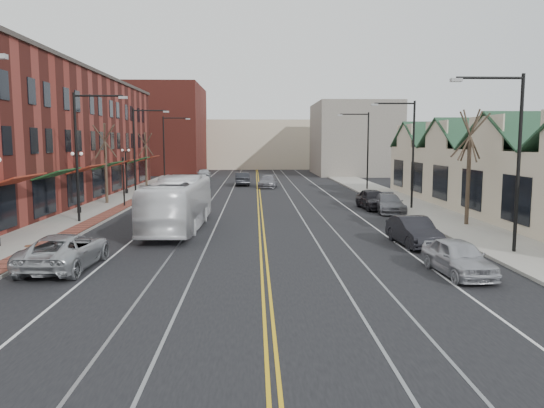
{
  "coord_description": "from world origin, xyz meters",
  "views": [
    {
      "loc": [
        -0.38,
        -17.51,
        5.19
      ],
      "look_at": [
        0.49,
        9.2,
        2.0
      ],
      "focal_mm": 35.0,
      "sensor_mm": 36.0,
      "label": 1
    }
  ],
  "objects": [
    {
      "name": "building_right",
      "position": [
        18.0,
        20.0,
        2.3
      ],
      "size": [
        8.0,
        36.0,
        4.6
      ],
      "primitive_type": "cube",
      "color": "beige",
      "rests_on": "ground"
    },
    {
      "name": "building_left",
      "position": [
        -19.0,
        27.0,
        5.5
      ],
      "size": [
        10.0,
        50.0,
        11.0
      ],
      "primitive_type": "cube",
      "color": "maroon",
      "rests_on": "ground"
    },
    {
      "name": "tree_left_near",
      "position": [
        -12.5,
        26.0,
        3.51
      ],
      "size": [
        1.78,
        1.37,
        6.48
      ],
      "color": "#382B21",
      "rests_on": "sidewalk_left"
    },
    {
      "name": "parked_suv",
      "position": [
        -8.13,
        3.96,
        0.73
      ],
      "size": [
        2.66,
        5.34,
        1.45
      ],
      "primitive_type": "imported",
      "rotation": [
        0.0,
        0.0,
        3.09
      ],
      "color": "#A6A8AD",
      "rests_on": "ground"
    },
    {
      "name": "tree_left_far",
      "position": [
        -12.5,
        42.0,
        3.28
      ],
      "size": [
        1.66,
        1.28,
        6.02
      ],
      "color": "#382B21",
      "rests_on": "sidewalk_left"
    },
    {
      "name": "sidewalk_right",
      "position": [
        12.0,
        20.0,
        0.07
      ],
      "size": [
        4.0,
        120.0,
        0.15
      ],
      "primitive_type": "cube",
      "color": "gray",
      "rests_on": "ground"
    },
    {
      "name": "streetlight_r_1",
      "position": [
        11.05,
        22.0,
        5.03
      ],
      "size": [
        3.33,
        0.25,
        8.0
      ],
      "color": "black",
      "rests_on": "sidewalk_right"
    },
    {
      "name": "streetlight_l_3",
      "position": [
        -11.05,
        48.0,
        5.03
      ],
      "size": [
        3.33,
        0.25,
        8.0
      ],
      "color": "black",
      "rests_on": "sidewalk_left"
    },
    {
      "name": "distant_car_far",
      "position": [
        -7.17,
        53.05,
        0.79
      ],
      "size": [
        2.3,
        4.8,
        1.58
      ],
      "primitive_type": "imported",
      "rotation": [
        0.0,
        0.0,
        3.24
      ],
      "color": "#A5A8AC",
      "rests_on": "ground"
    },
    {
      "name": "streetlight_r_0",
      "position": [
        11.05,
        6.0,
        5.03
      ],
      "size": [
        3.33,
        0.25,
        8.0
      ],
      "color": "black",
      "rests_on": "sidewalk_right"
    },
    {
      "name": "ground",
      "position": [
        0.0,
        0.0,
        0.0
      ],
      "size": [
        160.0,
        160.0,
        0.0
      ],
      "primitive_type": "plane",
      "color": "black",
      "rests_on": "ground"
    },
    {
      "name": "backdrop_left",
      "position": [
        -16.0,
        70.0,
        7.0
      ],
      "size": [
        14.0,
        18.0,
        14.0
      ],
      "primitive_type": "cube",
      "color": "maroon",
      "rests_on": "ground"
    },
    {
      "name": "manhole_far",
      "position": [
        -11.2,
        8.0,
        0.16
      ],
      "size": [
        0.6,
        0.6,
        0.02
      ],
      "primitive_type": "cylinder",
      "color": "#592D19",
      "rests_on": "sidewalk_left"
    },
    {
      "name": "lamppost_l_3",
      "position": [
        -12.8,
        34.0,
        2.2
      ],
      "size": [
        0.84,
        0.28,
        4.27
      ],
      "color": "black",
      "rests_on": "sidewalk_left"
    },
    {
      "name": "sidewalk_left",
      "position": [
        -12.0,
        20.0,
        0.07
      ],
      "size": [
        4.0,
        120.0,
        0.15
      ],
      "primitive_type": "cube",
      "color": "gray",
      "rests_on": "ground"
    },
    {
      "name": "distant_car_left",
      "position": [
        -1.83,
        44.42,
        0.77
      ],
      "size": [
        1.79,
        4.73,
        1.54
      ],
      "primitive_type": "imported",
      "rotation": [
        0.0,
        0.0,
        3.18
      ],
      "color": "black",
      "rests_on": "ground"
    },
    {
      "name": "tree_right_mid",
      "position": [
        12.5,
        14.0,
        3.75
      ],
      "size": [
        1.9,
        1.46,
        6.93
      ],
      "color": "#382B21",
      "rests_on": "sidewalk_right"
    },
    {
      "name": "traffic_signal",
      "position": [
        -10.6,
        24.0,
        2.35
      ],
      "size": [
        0.18,
        0.15,
        3.8
      ],
      "color": "black",
      "rests_on": "sidewalk_left"
    },
    {
      "name": "parked_car_b",
      "position": [
        7.5,
        8.2,
        0.72
      ],
      "size": [
        1.83,
        4.46,
        1.44
      ],
      "primitive_type": "imported",
      "rotation": [
        0.0,
        0.0,
        0.07
      ],
      "color": "black",
      "rests_on": "ground"
    },
    {
      "name": "lamppost_l_2",
      "position": [
        -12.8,
        20.0,
        2.2
      ],
      "size": [
        0.84,
        0.28,
        4.27
      ],
      "color": "black",
      "rests_on": "sidewalk_left"
    },
    {
      "name": "distant_car_right",
      "position": [
        1.08,
        41.42,
        0.69
      ],
      "size": [
        2.41,
        4.93,
        1.38
      ],
      "primitive_type": "imported",
      "rotation": [
        0.0,
        0.0,
        -0.1
      ],
      "color": "slate",
      "rests_on": "ground"
    },
    {
      "name": "streetlight_r_2",
      "position": [
        11.05,
        38.0,
        5.03
      ],
      "size": [
        3.33,
        0.25,
        8.0
      ],
      "color": "black",
      "rests_on": "sidewalk_right"
    },
    {
      "name": "backdrop_right",
      "position": [
        15.0,
        65.0,
        5.5
      ],
      "size": [
        12.0,
        16.0,
        11.0
      ],
      "primitive_type": "cube",
      "color": "slate",
      "rests_on": "ground"
    },
    {
      "name": "backdrop_mid",
      "position": [
        0.0,
        85.0,
        4.5
      ],
      "size": [
        22.0,
        14.0,
        9.0
      ],
      "primitive_type": "cube",
      "color": "beige",
      "rests_on": "ground"
    },
    {
      "name": "streetlight_l_1",
      "position": [
        -11.05,
        16.0,
        5.03
      ],
      "size": [
        3.33,
        0.25,
        8.0
      ],
      "color": "black",
      "rests_on": "sidewalk_left"
    },
    {
      "name": "transit_bus",
      "position": [
        -4.87,
        13.37,
        1.54
      ],
      "size": [
        2.89,
        11.13,
        3.08
      ],
      "primitive_type": "imported",
      "rotation": [
        0.0,
        0.0,
        3.11
      ],
      "color": "white",
      "rests_on": "ground"
    },
    {
      "name": "parked_car_d",
      "position": [
        8.61,
        22.28,
        0.77
      ],
      "size": [
        2.16,
        4.66,
        1.55
      ],
      "primitive_type": "imported",
      "rotation": [
        0.0,
        0.0,
        0.07
      ],
      "color": "black",
      "rests_on": "ground"
    },
    {
      "name": "parked_car_a",
      "position": [
        7.5,
        2.39,
        0.7
      ],
      "size": [
        1.99,
        4.24,
        1.4
      ],
      "primitive_type": "imported",
      "rotation": [
        0.0,
        0.0,
        0.08
      ],
      "color": "#ACADB3",
      "rests_on": "ground"
    },
    {
      "name": "parked_car_c",
      "position": [
        9.3,
        20.28,
        0.68
      ],
      "size": [
        2.11,
        4.77,
        1.36
      ],
      "primitive_type": "imported",
      "rotation": [
        0.0,
        0.0,
        -0.04
      ],
      "color": "slate",
      "rests_on": "ground"
    },
    {
      "name": "streetlight_l_2",
      "position": [
        -11.05,
        32.0,
        5.03
      ],
      "size": [
        3.33,
        0.25,
        8.0
      ],
      "color": "black",
      "rests_on": "sidewalk_left"
    }
  ]
}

